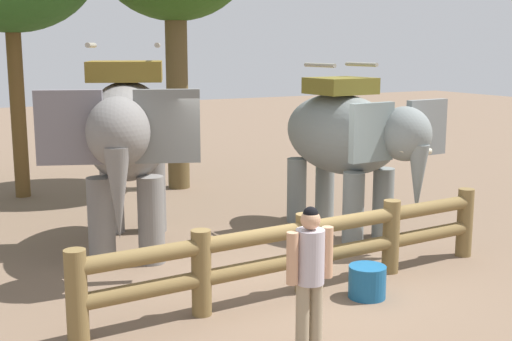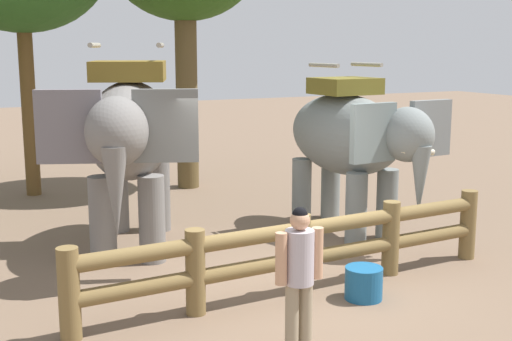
{
  "view_description": "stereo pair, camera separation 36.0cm",
  "coord_description": "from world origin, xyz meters",
  "px_view_note": "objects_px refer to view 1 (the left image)",
  "views": [
    {
      "loc": [
        -4.5,
        -7.43,
        3.18
      ],
      "look_at": [
        0.0,
        1.11,
        1.4
      ],
      "focal_mm": 47.41,
      "sensor_mm": 36.0,
      "label": 1
    },
    {
      "loc": [
        -4.18,
        -7.59,
        3.18
      ],
      "look_at": [
        0.0,
        1.11,
        1.4
      ],
      "focal_mm": 47.41,
      "sensor_mm": 36.0,
      "label": 2
    }
  ],
  "objects_px": {
    "tourist_woman_in_black": "(310,269)",
    "feed_bucket": "(367,282)",
    "log_fence": "(304,247)",
    "elephant_center": "(348,139)",
    "elephant_near_left": "(127,137)"
  },
  "relations": [
    {
      "from": "feed_bucket",
      "to": "elephant_center",
      "type": "bearing_deg",
      "value": 59.77
    },
    {
      "from": "log_fence",
      "to": "elephant_center",
      "type": "xyz_separation_m",
      "value": [
        2.18,
        2.15,
        1.03
      ]
    },
    {
      "from": "log_fence",
      "to": "tourist_woman_in_black",
      "type": "height_order",
      "value": "tourist_woman_in_black"
    },
    {
      "from": "log_fence",
      "to": "elephant_near_left",
      "type": "distance_m",
      "value": 3.4
    },
    {
      "from": "log_fence",
      "to": "tourist_woman_in_black",
      "type": "relative_size",
      "value": 3.97
    },
    {
      "from": "tourist_woman_in_black",
      "to": "feed_bucket",
      "type": "bearing_deg",
      "value": 32.85
    },
    {
      "from": "elephant_center",
      "to": "feed_bucket",
      "type": "xyz_separation_m",
      "value": [
        -1.57,
        -2.7,
        -1.42
      ]
    },
    {
      "from": "elephant_near_left",
      "to": "feed_bucket",
      "type": "distance_m",
      "value": 4.27
    },
    {
      "from": "elephant_near_left",
      "to": "log_fence",
      "type": "bearing_deg",
      "value": -62.39
    },
    {
      "from": "elephant_center",
      "to": "elephant_near_left",
      "type": "bearing_deg",
      "value": 169.65
    },
    {
      "from": "log_fence",
      "to": "elephant_center",
      "type": "bearing_deg",
      "value": 44.56
    },
    {
      "from": "tourist_woman_in_black",
      "to": "feed_bucket",
      "type": "distance_m",
      "value": 1.9
    },
    {
      "from": "feed_bucket",
      "to": "log_fence",
      "type": "bearing_deg",
      "value": 137.62
    },
    {
      "from": "elephant_center",
      "to": "tourist_woman_in_black",
      "type": "relative_size",
      "value": 2.16
    },
    {
      "from": "elephant_near_left",
      "to": "elephant_center",
      "type": "height_order",
      "value": "elephant_near_left"
    }
  ]
}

